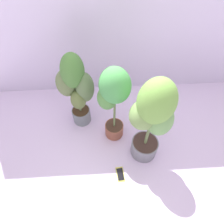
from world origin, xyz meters
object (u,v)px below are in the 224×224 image
at_px(potted_plant_back_left, 76,87).
at_px(cell_phone, 120,174).
at_px(potted_plant_center, 113,97).
at_px(potted_plant_front_right, 152,118).

distance_m(potted_plant_back_left, cell_phone, 0.91).
relative_size(potted_plant_center, potted_plant_back_left, 1.00).
bearing_deg(potted_plant_front_right, cell_phone, -137.77).
distance_m(potted_plant_center, potted_plant_back_left, 0.39).
relative_size(potted_plant_front_right, cell_phone, 6.42).
distance_m(potted_plant_front_right, potted_plant_back_left, 0.75).
xyz_separation_m(potted_plant_center, potted_plant_back_left, (-0.33, 0.19, -0.05)).
relative_size(potted_plant_front_right, potted_plant_back_left, 1.10).
xyz_separation_m(potted_plant_front_right, potted_plant_back_left, (-0.62, 0.42, -0.05)).
distance_m(potted_plant_front_right, cell_phone, 0.66).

